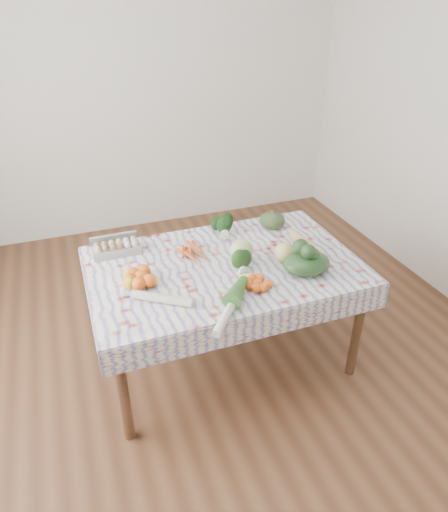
{
  "coord_description": "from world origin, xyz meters",
  "views": [
    {
      "loc": [
        -0.83,
        -2.25,
        2.25
      ],
      "look_at": [
        0.0,
        0.0,
        0.82
      ],
      "focal_mm": 32.0,
      "sensor_mm": 36.0,
      "label": 1
    }
  ],
  "objects": [
    {
      "name": "ground",
      "position": [
        0.0,
        0.0,
        0.0
      ],
      "size": [
        4.5,
        4.5,
        0.0
      ],
      "primitive_type": "plane",
      "color": "#52301C",
      "rests_on": "ground"
    },
    {
      "name": "wall_back",
      "position": [
        0.0,
        2.25,
        1.4
      ],
      "size": [
        4.0,
        0.04,
        2.8
      ],
      "primitive_type": "cube",
      "color": "white",
      "rests_on": "ground"
    },
    {
      "name": "dining_table",
      "position": [
        0.0,
        0.0,
        0.68
      ],
      "size": [
        1.6,
        1.0,
        0.75
      ],
      "color": "brown",
      "rests_on": "ground"
    },
    {
      "name": "tablecloth",
      "position": [
        0.0,
        0.0,
        0.76
      ],
      "size": [
        1.66,
        1.06,
        0.01
      ],
      "primitive_type": "cube",
      "color": "silver",
      "rests_on": "dining_table"
    },
    {
      "name": "egg_carton",
      "position": [
        -0.6,
        0.35,
        0.8
      ],
      "size": [
        0.3,
        0.13,
        0.08
      ],
      "primitive_type": "cube",
      "rotation": [
        0.0,
        0.0,
        0.02
      ],
      "color": "gray",
      "rests_on": "tablecloth"
    },
    {
      "name": "carrot_bunch",
      "position": [
        -0.16,
        0.14,
        0.78
      ],
      "size": [
        0.24,
        0.22,
        0.04
      ],
      "primitive_type": "cube",
      "rotation": [
        0.0,
        0.0,
        -0.16
      ],
      "color": "#D74E14",
      "rests_on": "tablecloth"
    },
    {
      "name": "kale_bunch",
      "position": [
        0.12,
        0.36,
        0.83
      ],
      "size": [
        0.16,
        0.14,
        0.13
      ],
      "primitive_type": "ellipsoid",
      "rotation": [
        0.0,
        0.0,
        -0.08
      ],
      "color": "#143813",
      "rests_on": "tablecloth"
    },
    {
      "name": "kabocha_squash",
      "position": [
        0.49,
        0.34,
        0.82
      ],
      "size": [
        0.24,
        0.24,
        0.12
      ],
      "primitive_type": "ellipsoid",
      "rotation": [
        0.0,
        0.0,
        -0.42
      ],
      "color": "#374C26",
      "rests_on": "tablecloth"
    },
    {
      "name": "cabbage",
      "position": [
        0.12,
        0.01,
        0.83
      ],
      "size": [
        0.16,
        0.16,
        0.14
      ],
      "primitive_type": "sphere",
      "rotation": [
        0.0,
        0.0,
        0.15
      ],
      "color": "#B8CA80",
      "rests_on": "tablecloth"
    },
    {
      "name": "butternut_squash",
      "position": [
        0.54,
        -0.01,
        0.82
      ],
      "size": [
        0.12,
        0.24,
        0.11
      ],
      "primitive_type": "ellipsoid",
      "rotation": [
        0.0,
        0.0,
        -0.03
      ],
      "color": "tan",
      "rests_on": "tablecloth"
    },
    {
      "name": "orange_cluster",
      "position": [
        -0.52,
        -0.03,
        0.81
      ],
      "size": [
        0.29,
        0.29,
        0.09
      ],
      "primitive_type": "cube",
      "rotation": [
        0.0,
        0.0,
        0.12
      ],
      "color": "orange",
      "rests_on": "tablecloth"
    },
    {
      "name": "broccoli",
      "position": [
        0.05,
        -0.12,
        0.81
      ],
      "size": [
        0.16,
        0.16,
        0.1
      ],
      "primitive_type": "ellipsoid",
      "rotation": [
        0.0,
        0.0,
        0.11
      ],
      "color": "#25501B",
      "rests_on": "tablecloth"
    },
    {
      "name": "mandarin_cluster",
      "position": [
        0.1,
        -0.3,
        0.79
      ],
      "size": [
        0.23,
        0.23,
        0.06
      ],
      "primitive_type": "cube",
      "rotation": [
        0.0,
        0.0,
        0.19
      ],
      "color": "orange",
      "rests_on": "tablecloth"
    },
    {
      "name": "grapefruit",
      "position": [
        0.36,
        -0.09,
        0.82
      ],
      "size": [
        0.16,
        0.16,
        0.12
      ],
      "primitive_type": "sphere",
      "rotation": [
        0.0,
        0.0,
        0.4
      ],
      "color": "#E5D277",
      "rests_on": "tablecloth"
    },
    {
      "name": "spinach_bag",
      "position": [
        0.43,
        -0.25,
        0.83
      ],
      "size": [
        0.32,
        0.27,
        0.13
      ],
      "primitive_type": "ellipsoid",
      "rotation": [
        0.0,
        0.0,
        -0.15
      ],
      "color": "#1A3417",
      "rests_on": "tablecloth"
    },
    {
      "name": "daikon",
      "position": [
        -0.45,
        -0.26,
        0.79
      ],
      "size": [
        0.33,
        0.25,
        0.05
      ],
      "primitive_type": "cylinder",
      "rotation": [
        1.57,
        0.0,
        0.97
      ],
      "color": "beige",
      "rests_on": "tablecloth"
    },
    {
      "name": "leek",
      "position": [
        -0.13,
        -0.46,
        0.79
      ],
      "size": [
        0.33,
        0.39,
        0.05
      ],
      "primitive_type": "cylinder",
      "rotation": [
        1.57,
        0.0,
        -0.68
      ],
      "color": "white",
      "rests_on": "tablecloth"
    }
  ]
}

